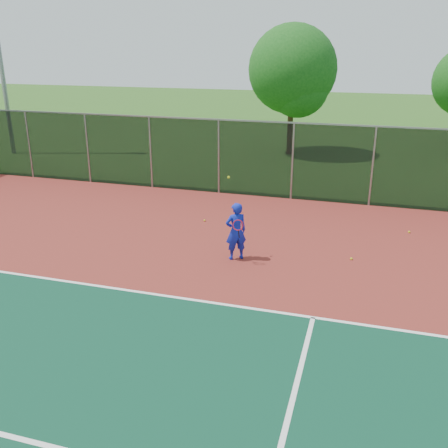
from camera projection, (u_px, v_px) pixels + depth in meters
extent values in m
plane|color=#265317|center=(182.00, 384.00, 9.07)|extent=(120.00, 120.00, 0.00)
cube|color=maroon|center=(215.00, 327.00, 10.87)|extent=(30.00, 20.00, 0.02)
cube|color=white|center=(313.00, 317.00, 11.23)|extent=(22.00, 0.10, 0.00)
cube|color=black|center=(292.00, 162.00, 19.37)|extent=(30.00, 0.04, 3.00)
cube|color=gray|center=(294.00, 123.00, 18.86)|extent=(30.00, 0.06, 0.06)
imported|color=#1120A6|center=(236.00, 231.00, 14.05)|extent=(0.73, 0.68, 1.68)
cylinder|color=black|center=(239.00, 234.00, 13.78)|extent=(0.03, 0.15, 0.27)
torus|color=#A51414|center=(238.00, 225.00, 13.59)|extent=(0.30, 0.13, 0.29)
sphere|color=gold|center=(229.00, 177.00, 13.69)|extent=(0.07, 0.07, 0.07)
sphere|color=gold|center=(351.00, 259.00, 14.23)|extent=(0.07, 0.07, 0.07)
sphere|color=gold|center=(205.00, 220.00, 17.32)|extent=(0.07, 0.07, 0.07)
sphere|color=gold|center=(409.00, 232.00, 16.26)|extent=(0.07, 0.07, 0.07)
cylinder|color=#3C2616|center=(290.00, 130.00, 27.63)|extent=(0.30, 0.30, 2.65)
sphere|color=#144C14|center=(293.00, 69.00, 26.53)|extent=(4.71, 4.71, 4.71)
sphere|color=#144C14|center=(298.00, 87.00, 26.45)|extent=(3.24, 3.24, 3.24)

